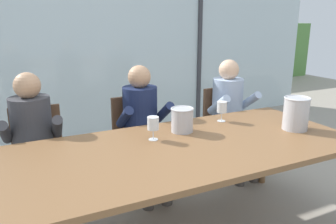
% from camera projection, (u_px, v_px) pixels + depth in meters
% --- Properties ---
extents(ground, '(14.00, 14.00, 0.00)m').
position_uv_depth(ground, '(140.00, 182.00, 3.42)').
color(ground, '#9E9384').
extents(window_glass_panel, '(7.63, 0.03, 2.60)m').
position_uv_depth(window_glass_panel, '(91.00, 42.00, 4.58)').
color(window_glass_panel, silver).
rests_on(window_glass_panel, ground).
extents(window_mullion_right, '(0.06, 0.06, 2.60)m').
position_uv_depth(window_mullion_right, '(199.00, 39.00, 5.29)').
color(window_mullion_right, '#38383D').
rests_on(window_mullion_right, ground).
extents(hillside_vineyard, '(13.63, 2.40, 1.48)m').
position_uv_depth(hillside_vineyard, '(56.00, 57.00, 7.79)').
color(hillside_vineyard, '#568942').
rests_on(hillside_vineyard, ground).
extents(dining_table, '(2.43, 1.11, 0.75)m').
position_uv_depth(dining_table, '(190.00, 153.00, 2.37)').
color(dining_table, brown).
rests_on(dining_table, ground).
extents(chair_near_curtain, '(0.47, 0.47, 0.88)m').
position_uv_depth(chair_near_curtain, '(38.00, 151.00, 2.87)').
color(chair_near_curtain, brown).
rests_on(chair_near_curtain, ground).
extents(chair_left_of_center, '(0.46, 0.46, 0.88)m').
position_uv_depth(chair_left_of_center, '(137.00, 135.00, 3.26)').
color(chair_left_of_center, brown).
rests_on(chair_left_of_center, ground).
extents(chair_center, '(0.46, 0.46, 0.88)m').
position_uv_depth(chair_center, '(225.00, 122.00, 3.67)').
color(chair_center, brown).
rests_on(chair_center, ground).
extents(person_charcoal_jacket, '(0.48, 0.63, 1.20)m').
position_uv_depth(person_charcoal_jacket, '(33.00, 138.00, 2.68)').
color(person_charcoal_jacket, '#38383D').
rests_on(person_charcoal_jacket, ground).
extents(person_navy_polo, '(0.47, 0.62, 1.20)m').
position_uv_depth(person_navy_polo, '(143.00, 122.00, 3.08)').
color(person_navy_polo, '#192347').
rests_on(person_navy_polo, ground).
extents(person_pale_blue_shirt, '(0.47, 0.61, 1.20)m').
position_uv_depth(person_pale_blue_shirt, '(231.00, 110.00, 3.50)').
color(person_pale_blue_shirt, '#9EB2D1').
rests_on(person_pale_blue_shirt, ground).
extents(ice_bucket_primary, '(0.18, 0.18, 0.19)m').
position_uv_depth(ice_bucket_primary, '(182.00, 119.00, 2.60)').
color(ice_bucket_primary, '#B7B7BC').
rests_on(ice_bucket_primary, dining_table).
extents(ice_bucket_secondary, '(0.20, 0.20, 0.26)m').
position_uv_depth(ice_bucket_secondary, '(296.00, 113.00, 2.65)').
color(ice_bucket_secondary, '#B7B7BC').
rests_on(ice_bucket_secondary, dining_table).
extents(wine_glass_by_left_taster, '(0.08, 0.08, 0.17)m').
position_uv_depth(wine_glass_by_left_taster, '(222.00, 108.00, 2.86)').
color(wine_glass_by_left_taster, silver).
rests_on(wine_glass_by_left_taster, dining_table).
extents(wine_glass_near_bucket, '(0.08, 0.08, 0.17)m').
position_uv_depth(wine_glass_near_bucket, '(153.00, 124.00, 2.42)').
color(wine_glass_near_bucket, silver).
rests_on(wine_glass_near_bucket, dining_table).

